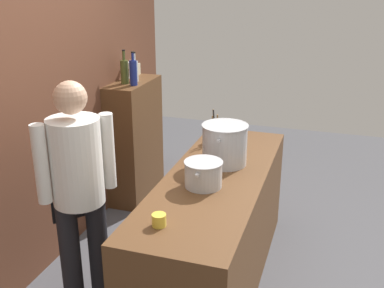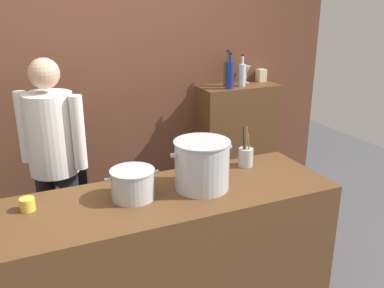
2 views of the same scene
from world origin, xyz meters
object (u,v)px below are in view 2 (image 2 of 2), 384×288
chef (54,156)px  stockpot_large (202,165)px  wine_bottle_cobalt (230,75)px  stockpot_small (133,184)px  utensil_crock (246,156)px  wine_bottle_clear (242,74)px  butter_jar (27,204)px  wine_glass_short (246,71)px  wine_bottle_olive (228,73)px  spice_tin_cream (261,75)px

chef → stockpot_large: size_ratio=4.04×
chef → wine_bottle_cobalt: size_ratio=5.14×
stockpot_large → wine_bottle_cobalt: (0.80, 1.11, 0.33)m
stockpot_large → stockpot_small: bearing=174.7°
utensil_crock → wine_bottle_clear: bearing=61.7°
chef → wine_bottle_clear: 1.84m
utensil_crock → wine_bottle_cobalt: wine_bottle_cobalt is taller
stockpot_small → wine_bottle_cobalt: 1.68m
butter_jar → wine_bottle_clear: size_ratio=0.29×
stockpot_large → wine_glass_short: 1.71m
wine_bottle_olive → spice_tin_cream: 0.43m
stockpot_large → wine_glass_short: size_ratio=2.50×
wine_bottle_olive → wine_glass_short: (0.24, 0.06, -0.00)m
stockpot_small → spice_tin_cream: bearing=36.7°
chef → wine_glass_short: size_ratio=10.11×
stockpot_small → spice_tin_cream: spice_tin_cream is taller
chef → wine_bottle_clear: chef is taller
spice_tin_cream → wine_bottle_olive: bearing=-169.5°
spice_tin_cream → stockpot_large: bearing=-134.0°
chef → wine_bottle_cobalt: chef is taller
stockpot_small → wine_bottle_olive: (1.27, 1.18, 0.39)m
wine_bottle_cobalt → wine_bottle_olive: bearing=70.2°
stockpot_large → butter_jar: stockpot_large is taller
utensil_crock → wine_bottle_cobalt: (0.36, 0.90, 0.41)m
utensil_crock → spice_tin_cream: size_ratio=2.51×
wine_glass_short → wine_bottle_clear: bearing=-135.1°
wine_bottle_cobalt → spice_tin_cream: size_ratio=2.73×
utensil_crock → wine_bottle_clear: (0.52, 0.96, 0.39)m
utensil_crock → spice_tin_cream: spice_tin_cream is taller
wine_bottle_clear → wine_bottle_cobalt: bearing=-159.9°
stockpot_large → wine_bottle_cobalt: 1.40m
butter_jar → wine_glass_short: (2.10, 1.15, 0.44)m
chef → wine_bottle_cobalt: bearing=-128.1°
wine_bottle_clear → utensil_crock: bearing=-118.3°
stockpot_large → spice_tin_cream: size_ratio=3.47×
wine_bottle_clear → spice_tin_cream: size_ratio=2.46×
stockpot_small → stockpot_large: bearing=-5.3°
chef → stockpot_small: bearing=156.5°
wine_bottle_clear → wine_bottle_cobalt: 0.17m
stockpot_small → wine_bottle_olive: wine_bottle_olive is taller
butter_jar → spice_tin_cream: (2.28, 1.17, 0.38)m
stockpot_small → wine_glass_short: 1.99m
utensil_crock → butter_jar: 1.46m
wine_bottle_clear → spice_tin_cream: (0.29, 0.13, -0.05)m
utensil_crock → stockpot_large: bearing=-155.1°
stockpot_small → utensil_crock: size_ratio=1.11×
stockpot_large → spice_tin_cream: (1.25, 1.30, 0.26)m
stockpot_large → butter_jar: 1.04m
chef → wine_bottle_clear: size_ratio=5.72×
butter_jar → utensil_crock: bearing=2.8°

